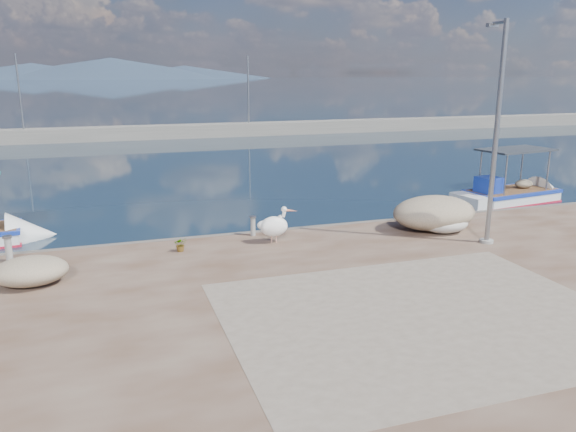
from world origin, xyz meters
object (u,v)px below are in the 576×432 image
Objects in this scene: boat_right at (510,197)px; lamp_post at (495,142)px; pelican at (274,226)px; bollard_near at (253,225)px.

lamp_post is (-6.30, -6.44, 3.57)m from boat_right.
lamp_post is at bearing -142.12° from boat_right.
lamp_post reaches higher than pelican.
lamp_post is 8.30m from bollard_near.
bollard_near is (-13.38, -3.23, 0.64)m from boat_right.
lamp_post is at bearing 0.07° from pelican.
pelican is 0.18× the size of lamp_post.
bollard_near is (-0.45, 1.04, -0.21)m from pelican.
lamp_post is 10.28× the size of bollard_near.
boat_right is 9.70m from lamp_post.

